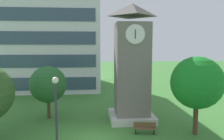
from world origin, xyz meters
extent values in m
plane|color=#3D7A33|center=(0.00, 0.00, 0.00)|extent=(160.00, 160.00, 0.00)
cube|color=silver|center=(-7.15, 23.24, 8.00)|extent=(16.37, 14.19, 16.00)
cube|color=#384C60|center=(-7.15, 16.10, 1.60)|extent=(15.06, 0.10, 1.80)
cube|color=#384C60|center=(-7.15, 16.10, 4.80)|extent=(15.06, 0.10, 1.80)
cube|color=#384C60|center=(-7.15, 16.10, 8.00)|extent=(15.06, 0.10, 1.80)
cube|color=#384C60|center=(-7.15, 16.10, 11.20)|extent=(15.06, 0.10, 1.80)
cube|color=slate|center=(3.52, 4.48, 4.53)|extent=(3.03, 3.03, 9.06)
cube|color=beige|center=(3.52, 4.48, 0.30)|extent=(4.09, 4.09, 0.60)
pyramid|color=#5D5751|center=(3.52, 4.48, 10.23)|extent=(3.33, 3.33, 1.16)
cylinder|color=white|center=(3.52, 2.90, 7.98)|extent=(1.66, 0.12, 1.66)
cylinder|color=white|center=(5.09, 4.48, 7.98)|extent=(0.12, 1.66, 1.66)
cube|color=black|center=(3.52, 2.83, 8.13)|extent=(0.04, 0.08, 0.50)
cube|color=black|center=(3.52, 2.82, 7.98)|extent=(0.06, 0.05, 0.75)
cube|color=brown|center=(3.99, 0.86, 0.45)|extent=(1.86, 0.79, 0.06)
cube|color=brown|center=(4.02, 1.07, 0.68)|extent=(1.78, 0.36, 0.40)
cube|color=black|center=(3.28, 0.98, 0.23)|extent=(0.15, 0.44, 0.45)
cube|color=black|center=(4.69, 0.73, 0.23)|extent=(0.15, 0.44, 0.45)
cylinder|color=#333338|center=(-2.12, -4.23, 2.51)|extent=(0.14, 0.14, 5.02)
sphere|color=#F2EFCC|center=(-2.12, -4.23, 5.20)|extent=(0.36, 0.36, 0.36)
cylinder|color=#513823|center=(-4.35, 5.47, 1.06)|extent=(0.31, 0.31, 2.12)
sphere|color=#27612C|center=(-4.35, 5.47, 3.34)|extent=(3.49, 3.49, 3.49)
cylinder|color=#513823|center=(7.95, 0.43, 1.37)|extent=(0.38, 0.38, 2.73)
sphere|color=#198124|center=(7.95, 0.43, 4.16)|extent=(4.09, 4.09, 4.09)
camera|label=1|loc=(-0.15, -16.68, 7.09)|focal=37.15mm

